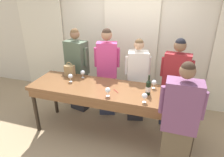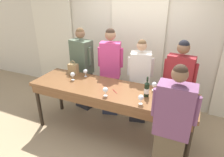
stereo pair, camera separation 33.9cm
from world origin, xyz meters
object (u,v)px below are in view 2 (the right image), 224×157
wine_bottle (147,89)px  guest_striped_shirt (178,87)px  tasting_bar (110,93)px  guest_olive_jacket (82,70)px  host_pouring (171,130)px  wine_glass_front_left (105,90)px  wine_glass_center_right (182,91)px  guest_cream_sweater (140,82)px  wine_glass_front_mid (154,85)px  handbag (73,69)px  wine_glass_front_right (73,75)px  wine_glass_center_left (85,71)px  wine_glass_center_mid (141,98)px  guest_pink_top (110,72)px

wine_bottle → guest_striped_shirt: bearing=58.0°
tasting_bar → guest_striped_shirt: 1.23m
guest_olive_jacket → host_pouring: (2.06, -1.25, -0.02)m
wine_glass_front_left → wine_glass_center_right: size_ratio=1.00×
tasting_bar → guest_cream_sweater: size_ratio=1.69×
wine_glass_front_mid → wine_bottle: bearing=-104.5°
guest_cream_sweater → handbag: bearing=-163.8°
wine_bottle → wine_glass_front_right: (-1.41, 0.05, -0.02)m
wine_glass_center_left → wine_glass_center_right: 1.78m
guest_cream_sweater → guest_olive_jacket: bearing=180.0°
guest_striped_shirt → host_pouring: size_ratio=0.99×
tasting_bar → wine_glass_front_right: wine_glass_front_right is taller
wine_bottle → guest_cream_sweater: (-0.30, 0.65, -0.22)m
wine_bottle → host_pouring: 0.80m
wine_bottle → wine_glass_center_right: size_ratio=2.21×
guest_olive_jacket → guest_cream_sweater: size_ratio=1.07×
wine_glass_front_right → wine_bottle: bearing=-2.2°
wine_glass_center_left → guest_cream_sweater: (0.97, 0.37, -0.20)m
wine_glass_center_mid → guest_pink_top: size_ratio=0.08×
wine_glass_front_left → wine_glass_front_mid: 0.82m
host_pouring → wine_glass_front_right: bearing=160.9°
wine_glass_front_left → guest_cream_sweater: 0.97m
handbag → guest_pink_top: size_ratio=0.15×
tasting_bar → wine_glass_front_left: bearing=-80.8°
wine_glass_center_mid → guest_olive_jacket: 1.81m
guest_cream_sweater → wine_glass_front_right: bearing=-151.7°
tasting_bar → wine_glass_center_mid: size_ratio=19.15×
host_pouring → guest_cream_sweater: bearing=122.1°
wine_glass_center_mid → guest_striped_shirt: 1.01m
guest_olive_jacket → guest_pink_top: guest_pink_top is taller
guest_olive_jacket → host_pouring: guest_olive_jacket is taller
wine_glass_center_left → guest_cream_sweater: guest_cream_sweater is taller
guest_olive_jacket → handbag: bearing=-86.0°
tasting_bar → guest_striped_shirt: size_ratio=1.64×
wine_glass_center_mid → wine_glass_center_right: bearing=41.0°
handbag → guest_pink_top: bearing=29.8°
tasting_bar → guest_pink_top: 0.72m
guest_olive_jacket → wine_glass_front_mid: bearing=-13.9°
guest_cream_sweater → guest_pink_top: bearing=180.0°
wine_glass_front_mid → guest_striped_shirt: size_ratio=0.09×
wine_glass_front_left → guest_striped_shirt: 1.35m
handbag → host_pouring: 2.22m
wine_bottle → wine_glass_center_left: (-1.27, 0.28, -0.02)m
wine_glass_center_mid → guest_cream_sweater: 0.97m
wine_glass_front_mid → guest_olive_jacket: size_ratio=0.08×
wine_glass_center_left → wine_glass_center_right: bearing=-2.8°
wine_glass_center_right → guest_pink_top: (-1.41, 0.46, -0.10)m
guest_cream_sweater → host_pouring: size_ratio=0.96×
wine_bottle → wine_glass_center_mid: 0.26m
wine_glass_front_right → guest_pink_top: size_ratio=0.08×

